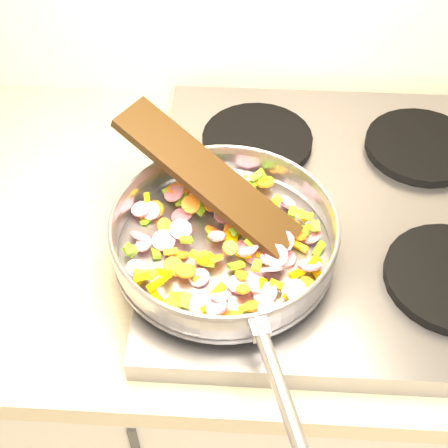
{
  "coord_description": "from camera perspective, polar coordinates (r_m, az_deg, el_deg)",
  "views": [
    {
      "loc": [
        -0.85,
        0.98,
        1.65
      ],
      "look_at": [
        -0.88,
        1.55,
        1.01
      ],
      "focal_mm": 50.0,
      "sensor_mm": 36.0,
      "label": 1
    }
  ],
  "objects": [
    {
      "name": "grate_br",
      "position": [
        1.12,
        17.6,
        6.79
      ],
      "size": [
        0.19,
        0.19,
        0.02
      ],
      "primitive_type": "cylinder",
      "color": "black",
      "rests_on": "cooktop"
    },
    {
      "name": "grate_fl",
      "position": [
        0.89,
        2.65,
        -4.07
      ],
      "size": [
        0.19,
        0.19,
        0.02
      ],
      "primitive_type": "cylinder",
      "color": "black",
      "rests_on": "cooktop"
    },
    {
      "name": "grate_bl",
      "position": [
        1.08,
        3.06,
        7.67
      ],
      "size": [
        0.19,
        0.19,
        0.02
      ],
      "primitive_type": "cylinder",
      "color": "black",
      "rests_on": "cooktop"
    },
    {
      "name": "vegetable_heap",
      "position": [
        0.89,
        0.35,
        -1.44
      ],
      "size": [
        0.29,
        0.3,
        0.05
      ],
      "color": "#69A31B",
      "rests_on": "saute_pan"
    },
    {
      "name": "cooktop",
      "position": [
        1.01,
        10.75,
        0.91
      ],
      "size": [
        0.6,
        0.6,
        0.04
      ],
      "primitive_type": "cube",
      "color": "#939399",
      "rests_on": "counter_top"
    },
    {
      "name": "saute_pan",
      "position": [
        0.87,
        0.03,
        -1.01
      ],
      "size": [
        0.36,
        0.52,
        0.06
      ],
      "rotation": [
        0.0,
        0.0,
        0.31
      ],
      "color": "#9E9EA5",
      "rests_on": "grate_fl"
    },
    {
      "name": "wooden_spatula",
      "position": [
        0.89,
        -1.54,
        4.33
      ],
      "size": [
        0.28,
        0.21,
        0.12
      ],
      "primitive_type": "cube",
      "rotation": [
        0.0,
        -0.37,
        2.59
      ],
      "color": "black",
      "rests_on": "saute_pan"
    }
  ]
}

